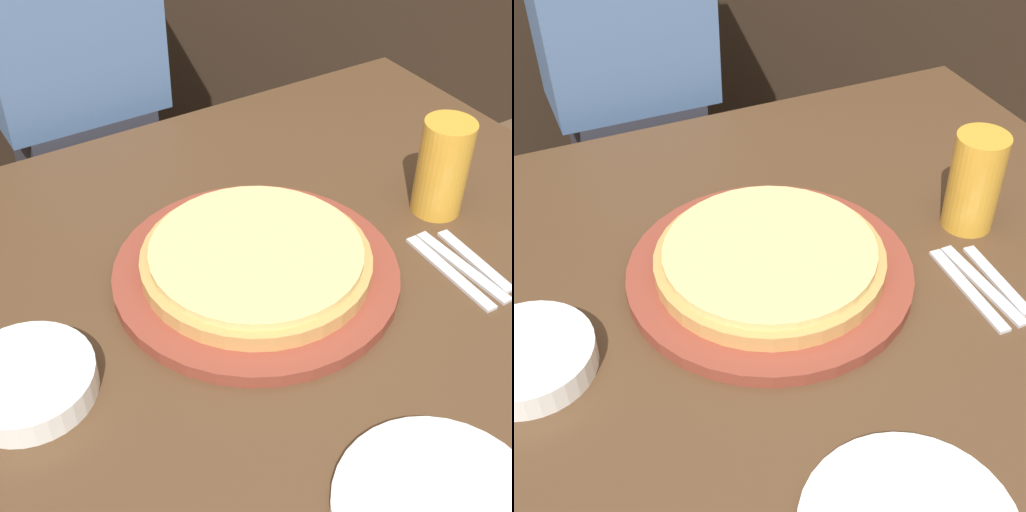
% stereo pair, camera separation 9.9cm
% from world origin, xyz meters
% --- Properties ---
extents(dining_table, '(1.17, 1.03, 0.77)m').
position_xyz_m(dining_table, '(0.00, 0.00, 0.39)').
color(dining_table, '#4C331E').
rests_on(dining_table, ground_plane).
extents(pizza_on_board, '(0.41, 0.41, 0.06)m').
position_xyz_m(pizza_on_board, '(-0.04, 0.04, 0.80)').
color(pizza_on_board, brown).
rests_on(pizza_on_board, dining_table).
extents(beer_glass, '(0.08, 0.08, 0.16)m').
position_xyz_m(beer_glass, '(0.29, 0.03, 0.86)').
color(beer_glass, gold).
rests_on(beer_glass, dining_table).
extents(dinner_plate, '(0.23, 0.23, 0.02)m').
position_xyz_m(dinner_plate, '(-0.07, -0.38, 0.78)').
color(dinner_plate, white).
rests_on(dinner_plate, dining_table).
extents(side_bowl, '(0.17, 0.17, 0.04)m').
position_xyz_m(side_bowl, '(-0.38, -0.00, 0.79)').
color(side_bowl, white).
rests_on(side_bowl, dining_table).
extents(fork, '(0.03, 0.18, 0.00)m').
position_xyz_m(fork, '(0.20, -0.10, 0.77)').
color(fork, silver).
rests_on(fork, dining_table).
extents(dinner_knife, '(0.02, 0.18, 0.00)m').
position_xyz_m(dinner_knife, '(0.23, -0.10, 0.77)').
color(dinner_knife, silver).
rests_on(dinner_knife, dining_table).
extents(spoon, '(0.03, 0.15, 0.00)m').
position_xyz_m(spoon, '(0.25, -0.10, 0.77)').
color(spoon, silver).
rests_on(spoon, dining_table).
extents(diner_person, '(0.33, 0.20, 1.35)m').
position_xyz_m(diner_person, '(-0.07, 0.69, 0.67)').
color(diner_person, '#33333D').
rests_on(diner_person, ground_plane).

